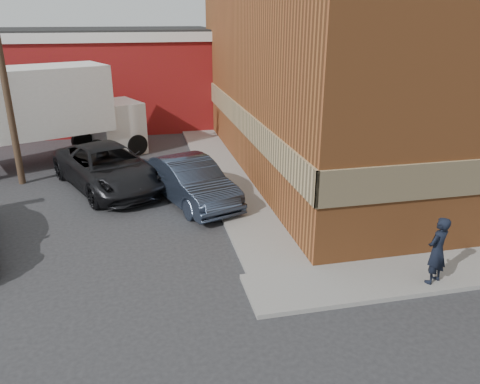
{
  "coord_description": "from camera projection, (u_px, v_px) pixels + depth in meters",
  "views": [
    {
      "loc": [
        -2.77,
        -10.24,
        6.41
      ],
      "look_at": [
        -0.09,
        1.81,
        1.69
      ],
      "focal_mm": 35.0,
      "sensor_mm": 36.0,
      "label": 1
    }
  ],
  "objects": [
    {
      "name": "utility_pole",
      "position": [
        1.0,
        62.0,
        17.18
      ],
      "size": [
        2.0,
        0.26,
        9.0
      ],
      "color": "#463423",
      "rests_on": "ground"
    },
    {
      "name": "warehouse",
      "position": [
        79.0,
        77.0,
        28.21
      ],
      "size": [
        16.3,
        8.3,
        5.6
      ],
      "color": "maroon",
      "rests_on": "ground"
    },
    {
      "name": "box_truck",
      "position": [
        49.0,
        108.0,
        20.76
      ],
      "size": [
        9.01,
        5.77,
        4.29
      ],
      "rotation": [
        0.0,
        0.0,
        0.4
      ],
      "color": "white",
      "rests_on": "ground"
    },
    {
      "name": "ground",
      "position": [
        258.0,
        276.0,
        12.19
      ],
      "size": [
        90.0,
        90.0,
        0.0
      ],
      "primitive_type": "plane",
      "color": "#28282B",
      "rests_on": "ground"
    },
    {
      "name": "sidewalk_west",
      "position": [
        220.0,
        168.0,
        20.5
      ],
      "size": [
        1.8,
        18.0,
        0.12
      ],
      "primitive_type": "cube",
      "color": "gray",
      "rests_on": "ground"
    },
    {
      "name": "sedan",
      "position": [
        191.0,
        181.0,
        16.71
      ],
      "size": [
        3.25,
        5.16,
        1.61
      ],
      "primitive_type": "imported",
      "rotation": [
        0.0,
        0.0,
        0.35
      ],
      "color": "#283243",
      "rests_on": "ground"
    },
    {
      "name": "suv_a",
      "position": [
        109.0,
        168.0,
        18.08
      ],
      "size": [
        4.98,
        6.61,
        1.67
      ],
      "primitive_type": "imported",
      "rotation": [
        0.0,
        0.0,
        0.42
      ],
      "color": "black",
      "rests_on": "ground"
    },
    {
      "name": "brick_building",
      "position": [
        396.0,
        56.0,
        20.45
      ],
      "size": [
        14.25,
        18.25,
        9.36
      ],
      "color": "brown",
      "rests_on": "ground"
    },
    {
      "name": "man",
      "position": [
        437.0,
        250.0,
        11.42
      ],
      "size": [
        0.76,
        0.65,
        1.76
      ],
      "primitive_type": "imported",
      "rotation": [
        0.0,
        0.0,
        3.57
      ],
      "color": "black",
      "rests_on": "sidewalk_south"
    }
  ]
}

